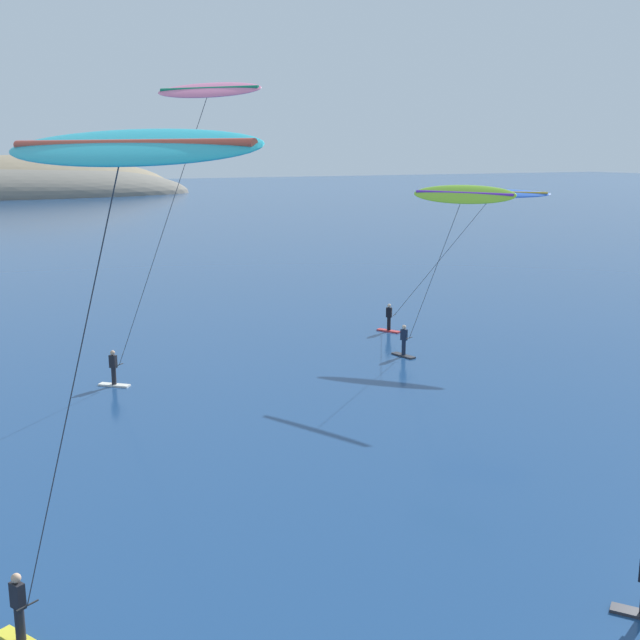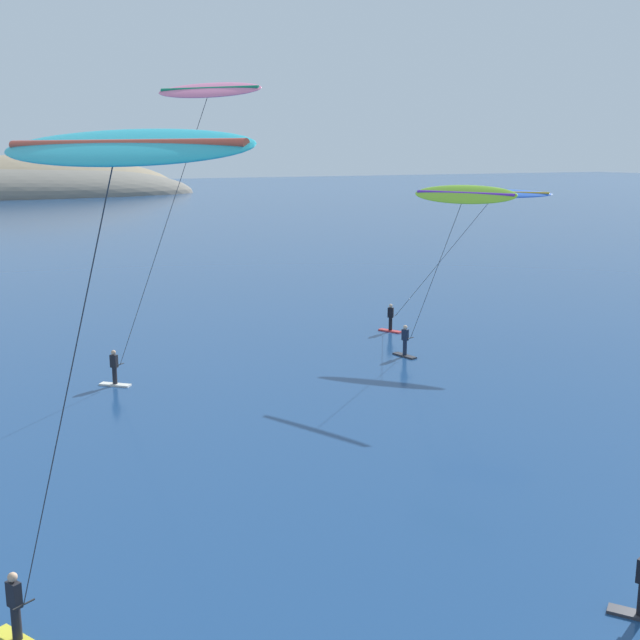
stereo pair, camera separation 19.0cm
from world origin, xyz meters
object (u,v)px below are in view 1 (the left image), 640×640
Objects in this scene: kitesurfer_lime at (458,207)px; kitesurfer_blue at (486,203)px; kitesurfer_pink at (199,118)px; kitesurfer_cyan at (111,192)px.

kitesurfer_blue is at bearing 40.20° from kitesurfer_lime.
kitesurfer_blue is (18.10, 3.90, -4.24)m from kitesurfer_pink.
kitesurfer_lime is at bearing -1.80° from kitesurfer_pink.
kitesurfer_lime is at bearing 41.30° from kitesurfer_cyan.
kitesurfer_lime is 6.69m from kitesurfer_blue.
kitesurfer_lime is at bearing -139.80° from kitesurfer_blue.
kitesurfer_cyan is 1.22× the size of kitesurfer_lime.
kitesurfer_blue is at bearing 12.17° from kitesurfer_pink.
kitesurfer_cyan reaches higher than kitesurfer_lime.
kitesurfer_pink is 1.48× the size of kitesurfer_lime.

